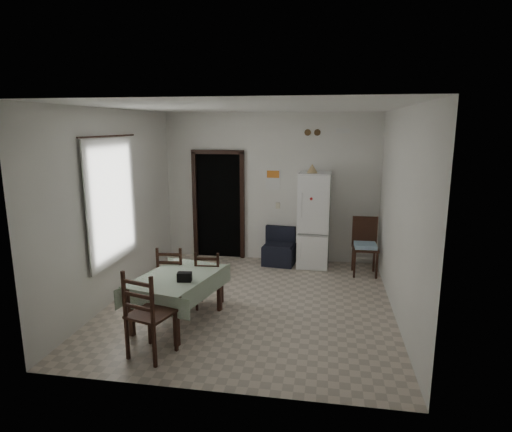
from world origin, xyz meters
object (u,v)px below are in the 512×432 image
object	(u,v)px
fridge	(314,220)
navy_seat	(279,246)
dining_table	(178,299)
dining_chair_near_head	(151,313)
corner_chair	(365,247)
dining_chair_far_right	(209,278)
dining_chair_far_left	(173,275)

from	to	relation	value
fridge	navy_seat	distance (m)	0.85
dining_table	dining_chair_near_head	distance (m)	0.90
corner_chair	dining_chair_near_head	bearing A→B (deg)	-130.87
fridge	dining_table	bearing A→B (deg)	-120.32
corner_chair	dining_chair_far_right	world-z (taller)	corner_chair
dining_chair_far_left	dining_chair_far_right	bearing A→B (deg)	174.06
navy_seat	corner_chair	distance (m)	1.63
fridge	navy_seat	world-z (taller)	fridge
fridge	navy_seat	bearing A→B (deg)	-177.90
navy_seat	dining_chair_near_head	size ratio (longest dim) A/B	0.66
dining_chair_near_head	dining_table	bearing A→B (deg)	-74.31
corner_chair	dining_chair_near_head	size ratio (longest dim) A/B	0.97
dining_chair_far_left	dining_chair_far_right	size ratio (longest dim) A/B	1.05
navy_seat	dining_chair_far_right	distance (m)	2.29
dining_chair_far_right	dining_table	bearing A→B (deg)	59.53
dining_table	dining_chair_far_right	size ratio (longest dim) A/B	1.49
navy_seat	dining_chair_far_right	bearing A→B (deg)	-103.41
navy_seat	dining_chair_far_left	bearing A→B (deg)	-115.49
dining_chair_far_left	fridge	bearing A→B (deg)	-138.82
dining_chair_far_right	dining_chair_near_head	world-z (taller)	dining_chair_near_head
corner_chair	dining_table	bearing A→B (deg)	-139.68
navy_seat	dining_chair_far_left	distance (m)	2.55
navy_seat	dining_chair_near_head	distance (m)	3.77
dining_chair_far_right	corner_chair	bearing A→B (deg)	-147.25
dining_table	navy_seat	bearing A→B (deg)	81.90
navy_seat	dining_chair_far_right	world-z (taller)	dining_chair_far_right
fridge	corner_chair	bearing A→B (deg)	-18.02
dining_chair_far_right	navy_seat	bearing A→B (deg)	-114.79
fridge	navy_seat	size ratio (longest dim) A/B	2.53
dining_chair_far_left	dining_chair_near_head	xyz separation A→B (m)	(0.27, -1.46, 0.07)
navy_seat	corner_chair	bearing A→B (deg)	-5.21
dining_chair_near_head	dining_chair_far_right	bearing A→B (deg)	-84.98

